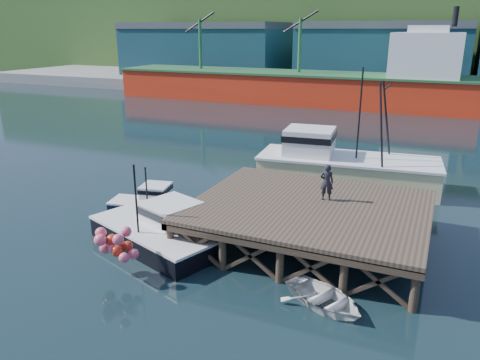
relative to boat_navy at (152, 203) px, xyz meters
The scene contains 12 objects.
ground 4.55m from the boat_navy, ahead, with size 300.00×300.00×0.00m, color black.
wharf 10.09m from the boat_navy, ahead, with size 12.00×10.00×2.62m.
far_quay 70.12m from the boat_navy, 86.32° to the left, with size 160.00×40.00×2.00m, color gray.
warehouse_left 72.01m from the boat_navy, 115.15° to the left, with size 32.00×16.00×9.00m, color #17424D.
warehouse_mid 65.39m from the boat_navy, 86.04° to the left, with size 28.00×16.00×9.00m, color #17424D.
cargo_ship 48.21m from the boat_navy, 94.72° to the left, with size 55.50×10.00×13.75m.
hillside 100.61m from the boat_navy, 87.42° to the left, with size 220.00×50.00×22.00m, color #2D511E.
boat_navy is the anchor object (origin of this frame).
boat_black 4.78m from the boat_navy, 53.49° to the right, with size 8.05×6.68×4.67m.
trawler 14.02m from the boat_navy, 46.38° to the left, with size 13.07×5.80×8.48m.
dinghy 13.64m from the boat_navy, 25.30° to the right, with size 2.64×3.70×0.77m, color silver.
dockworker 10.91m from the boat_navy, ahead, with size 0.72×0.47×1.98m, color black.
Camera 1 is at (11.46, -22.53, 10.88)m, focal length 35.00 mm.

